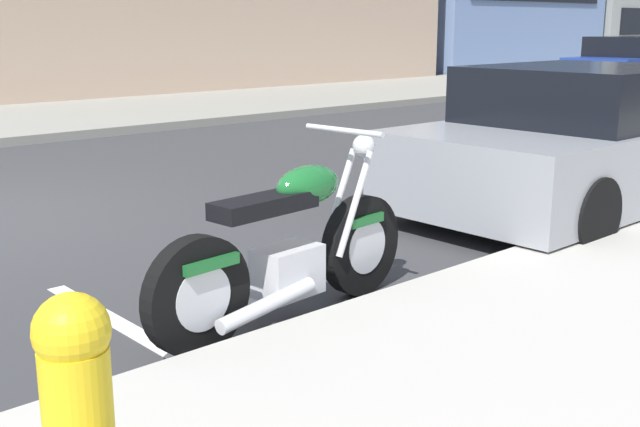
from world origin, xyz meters
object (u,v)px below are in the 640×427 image
(fire_hydrant, at_px, (78,412))
(parked_motorcycle, at_px, (290,251))
(parked_car_across_street, at_px, (582,143))
(car_opposite_curb, at_px, (627,64))

(fire_hydrant, bearing_deg, parked_motorcycle, 33.47)
(parked_motorcycle, relative_size, parked_car_across_street, 0.50)
(car_opposite_curb, bearing_deg, parked_motorcycle, 18.44)
(parked_car_across_street, height_order, car_opposite_curb, car_opposite_curb)
(car_opposite_curb, distance_m, fire_hydrant, 22.16)
(parked_motorcycle, xyz_separation_m, car_opposite_curb, (18.49, 7.28, 0.22))
(fire_hydrant, bearing_deg, car_opposite_curb, 22.75)
(parked_motorcycle, height_order, fire_hydrant, parked_motorcycle)
(parked_car_across_street, height_order, fire_hydrant, parked_car_across_street)
(parked_motorcycle, height_order, car_opposite_curb, car_opposite_curb)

